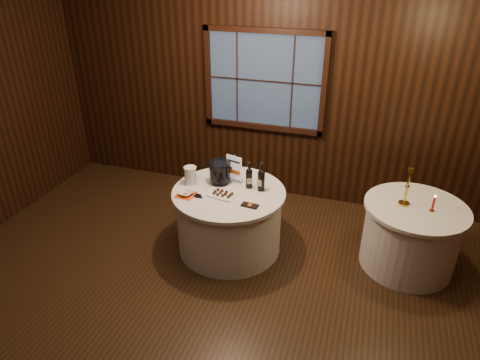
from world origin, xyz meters
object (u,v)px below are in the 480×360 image
(main_table, at_px, (229,220))
(port_bottle_right, at_px, (261,179))
(side_table, at_px, (410,236))
(grape_bunch, at_px, (199,195))
(chocolate_box, at_px, (250,205))
(red_candle, at_px, (433,205))
(cracker_bowl, at_px, (186,193))
(sign_stand, at_px, (235,172))
(brass_candlestick, at_px, (406,192))
(ice_bucket, at_px, (220,172))
(chocolate_plate, at_px, (223,194))
(port_bottle_left, at_px, (249,177))
(glass_pitcher, at_px, (191,175))

(main_table, relative_size, port_bottle_right, 3.79)
(side_table, relative_size, grape_bunch, 6.77)
(chocolate_box, height_order, grape_bunch, grape_bunch)
(main_table, distance_m, red_candle, 2.20)
(cracker_bowl, bearing_deg, sign_stand, 49.22)
(brass_candlestick, bearing_deg, chocolate_box, -160.97)
(ice_bucket, xyz_separation_m, brass_candlestick, (2.03, 0.14, 0.01))
(ice_bucket, bearing_deg, cracker_bowl, -123.56)
(cracker_bowl, bearing_deg, side_table, 12.34)
(side_table, height_order, red_candle, red_candle)
(ice_bucket, relative_size, chocolate_box, 1.45)
(main_table, xyz_separation_m, ice_bucket, (-0.16, 0.16, 0.52))
(chocolate_plate, distance_m, grape_bunch, 0.26)
(main_table, bearing_deg, brass_candlestick, 9.05)
(brass_candlestick, bearing_deg, chocolate_plate, -167.57)
(port_bottle_right, bearing_deg, port_bottle_left, -168.62)
(chocolate_box, bearing_deg, side_table, 23.80)
(chocolate_plate, height_order, red_candle, red_candle)
(chocolate_box, height_order, brass_candlestick, brass_candlestick)
(side_table, distance_m, ice_bucket, 2.23)
(port_bottle_right, distance_m, glass_pitcher, 0.82)
(brass_candlestick, bearing_deg, grape_bunch, -166.39)
(chocolate_plate, distance_m, brass_candlestick, 1.94)
(cracker_bowl, bearing_deg, glass_pitcher, 101.70)
(grape_bunch, relative_size, glass_pitcher, 0.76)
(glass_pitcher, relative_size, brass_candlestick, 0.49)
(brass_candlestick, bearing_deg, port_bottle_right, -173.80)
(main_table, xyz_separation_m, glass_pitcher, (-0.48, 0.04, 0.49))
(red_candle, bearing_deg, main_table, -173.65)
(chocolate_plate, relative_size, chocolate_box, 1.83)
(main_table, height_order, chocolate_box, chocolate_box)
(chocolate_plate, bearing_deg, brass_candlestick, 12.43)
(port_bottle_right, bearing_deg, main_table, -140.24)
(side_table, relative_size, port_bottle_right, 3.20)
(port_bottle_right, xyz_separation_m, cracker_bowl, (-0.76, -0.36, -0.12))
(ice_bucket, bearing_deg, grape_bunch, -106.20)
(port_bottle_left, relative_size, glass_pitcher, 1.52)
(sign_stand, bearing_deg, ice_bucket, -134.22)
(sign_stand, height_order, glass_pitcher, sign_stand)
(port_bottle_right, bearing_deg, side_table, 24.33)
(main_table, bearing_deg, ice_bucket, 135.38)
(glass_pitcher, bearing_deg, port_bottle_left, 21.70)
(main_table, relative_size, sign_stand, 3.81)
(port_bottle_left, bearing_deg, main_table, -163.47)
(sign_stand, height_order, port_bottle_right, port_bottle_right)
(cracker_bowl, bearing_deg, port_bottle_right, 25.44)
(ice_bucket, height_order, chocolate_box, ice_bucket)
(chocolate_plate, height_order, glass_pitcher, glass_pitcher)
(main_table, relative_size, ice_bucket, 4.87)
(red_candle, bearing_deg, brass_candlestick, 167.75)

